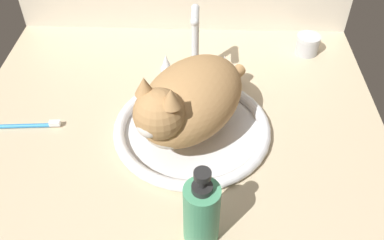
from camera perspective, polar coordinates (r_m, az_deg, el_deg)
The scene contains 7 objects.
countertop at distance 106.11cm, azimuth -2.21°, elevation 0.39°, with size 101.67×79.57×3.00cm, color #CCB793.
sink_basin at distance 99.15cm, azimuth -0.00°, elevation -1.17°, with size 37.13×37.13×2.74cm.
faucet at distance 112.63cm, azimuth 0.42°, elevation 9.45°, with size 19.10×9.59×20.99cm.
cat at distance 91.42cm, azimuth -0.68°, elevation 2.44°, with size 31.79×38.12×19.79cm.
metal_jar at distance 128.98cm, azimuth 15.42°, elevation 9.89°, with size 6.87×6.87×5.60cm.
soap_pump_bottle at distance 76.83cm, azimuth 1.30°, elevation -12.39°, with size 6.66×6.66×18.25cm.
toothbrush at distance 108.23cm, azimuth -21.37°, elevation -0.68°, with size 16.38×2.34×1.70cm.
Camera 1 is at (6.86, -77.52, 73.62)cm, focal length 39.25 mm.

